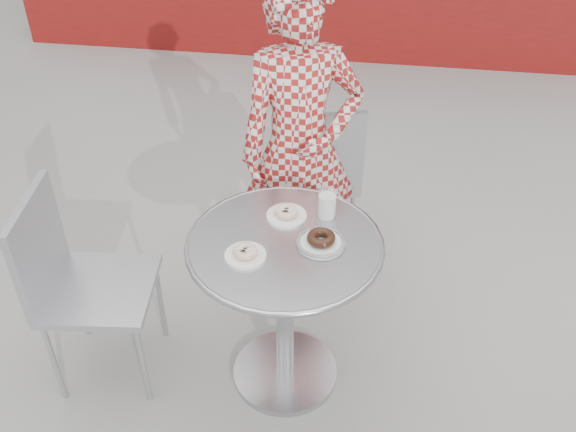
# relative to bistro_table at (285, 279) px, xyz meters

# --- Properties ---
(ground) EXTENTS (60.00, 60.00, 0.00)m
(ground) POSITION_rel_bistro_table_xyz_m (-0.02, 0.02, -0.61)
(ground) COLOR #A5A39D
(ground) RESTS_ON ground
(bistro_table) EXTENTS (0.79, 0.79, 0.80)m
(bistro_table) POSITION_rel_bistro_table_xyz_m (0.00, 0.00, 0.00)
(bistro_table) COLOR silver
(bistro_table) RESTS_ON ground
(chair_far) EXTENTS (0.57, 0.57, 0.97)m
(chair_far) POSITION_rel_bistro_table_xyz_m (-0.00, 0.96, -0.31)
(chair_far) COLOR #AFB2B7
(chair_far) RESTS_ON ground
(chair_left) EXTENTS (0.51, 0.50, 0.95)m
(chair_left) POSITION_rel_bistro_table_xyz_m (-0.81, -0.06, -0.31)
(chair_left) COLOR #AFB2B7
(chair_left) RESTS_ON ground
(seated_person) EXTENTS (0.69, 0.57, 1.64)m
(seated_person) POSITION_rel_bistro_table_xyz_m (-0.03, 0.69, 0.21)
(seated_person) COLOR maroon
(seated_person) RESTS_ON ground
(plate_far) EXTENTS (0.17, 0.17, 0.04)m
(plate_far) POSITION_rel_bistro_table_xyz_m (-0.02, 0.17, 0.21)
(plate_far) COLOR white
(plate_far) RESTS_ON bistro_table
(plate_near) EXTENTS (0.16, 0.16, 0.04)m
(plate_near) POSITION_rel_bistro_table_xyz_m (-0.14, -0.11, 0.21)
(plate_near) COLOR white
(plate_near) RESTS_ON bistro_table
(plate_checker) EXTENTS (0.20, 0.20, 0.05)m
(plate_checker) POSITION_rel_bistro_table_xyz_m (0.14, 0.01, 0.21)
(plate_checker) COLOR white
(plate_checker) RESTS_ON bistro_table
(milk_cup) EXTENTS (0.08, 0.08, 0.12)m
(milk_cup) POSITION_rel_bistro_table_xyz_m (0.15, 0.20, 0.25)
(milk_cup) COLOR white
(milk_cup) RESTS_ON bistro_table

